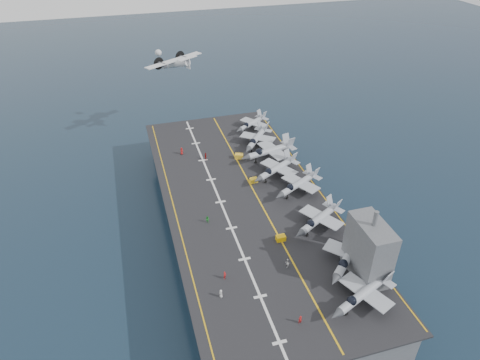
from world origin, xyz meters
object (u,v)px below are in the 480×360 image
object	(u,v)px
tow_cart_a	(281,238)
transport_plane	(175,64)
island_superstructure	(370,244)
fighter_jet_0	(363,293)

from	to	relation	value
tow_cart_a	transport_plane	xyz separation A→B (m)	(-9.86, 73.19, 14.70)
tow_cart_a	island_superstructure	bearing A→B (deg)	-47.88
island_superstructure	tow_cart_a	bearing A→B (deg)	132.12
fighter_jet_0	transport_plane	xyz separation A→B (m)	(-17.79, 92.91, 12.72)
fighter_jet_0	transport_plane	bearing A→B (deg)	100.84
fighter_jet_0	tow_cart_a	xyz separation A→B (m)	(-7.93, 19.72, -1.98)
fighter_jet_0	island_superstructure	bearing A→B (deg)	57.47
fighter_jet_0	tow_cart_a	world-z (taller)	fighter_jet_0
island_superstructure	fighter_jet_0	size ratio (longest dim) A/B	0.86
tow_cart_a	transport_plane	distance (m)	75.30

